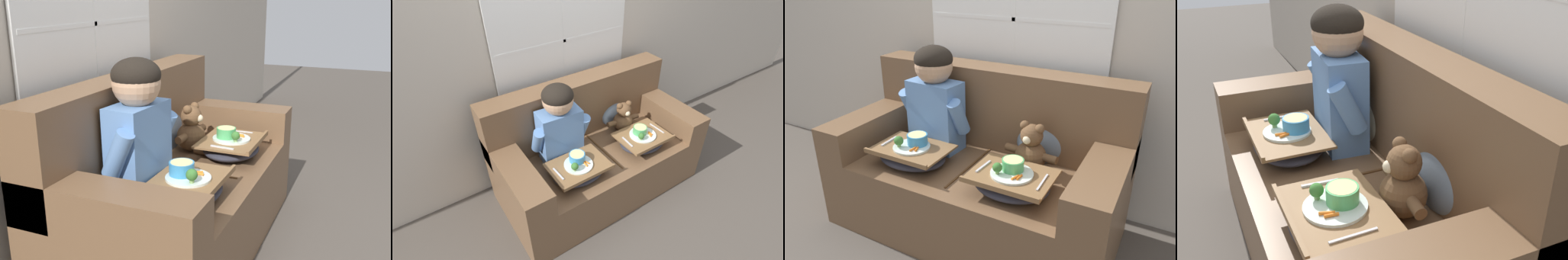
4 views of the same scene
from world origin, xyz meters
TOP-DOWN VIEW (x-y plane):
  - couch at (0.00, 0.07)m, footprint 1.76×0.87m
  - throw_pillow_behind_child at (-0.33, 0.25)m, footprint 0.35×0.17m
  - throw_pillow_behind_teddy at (0.33, 0.25)m, footprint 0.36×0.17m
  - child_figure at (-0.33, 0.09)m, footprint 0.49×0.25m
  - teddy_bear at (0.33, 0.08)m, footprint 0.33×0.23m
  - lap_tray_child at (-0.33, -0.18)m, footprint 0.45×0.33m
  - lap_tray_teddy at (0.33, -0.18)m, footprint 0.44×0.35m

SIDE VIEW (x-z plane):
  - couch at x=0.00m, z-range -0.13..0.86m
  - lap_tray_teddy at x=0.33m, z-range 0.44..0.62m
  - lap_tray_child at x=-0.33m, z-range 0.44..0.63m
  - teddy_bear at x=0.33m, z-range 0.45..0.75m
  - throw_pillow_behind_child at x=-0.33m, z-range 0.45..0.81m
  - throw_pillow_behind_teddy at x=0.33m, z-range 0.45..0.82m
  - child_figure at x=-0.33m, z-range 0.50..1.18m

